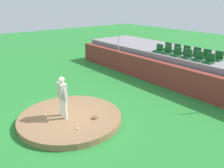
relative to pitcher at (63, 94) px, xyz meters
name	(u,v)px	position (x,y,z in m)	size (l,w,h in m)	color
ground_plane	(70,121)	(0.05, 0.24, -1.27)	(60.00, 60.00, 0.00)	#2A8433
pitchers_mound	(70,118)	(0.05, 0.24, -1.15)	(4.30, 4.30, 0.25)	#916947
pitcher	(63,94)	(0.00, 0.00, 0.00)	(0.76, 0.31, 1.76)	white
baseball	(77,129)	(1.23, -0.09, -0.99)	(0.07, 0.07, 0.07)	white
fielding_glove	(95,117)	(0.91, 0.92, -0.97)	(0.30, 0.20, 0.11)	brown
brick_barrier	(169,76)	(0.05, 6.65, -0.58)	(17.32, 0.40, 1.39)	maroon
fence_post_left	(118,43)	(-4.49, 6.65, 0.70)	(0.06, 0.06, 1.16)	silver
bleacher_platform	(193,67)	(0.05, 9.03, -0.44)	(17.26, 3.84, 1.67)	gray
stadium_chair_0	(159,50)	(-1.68, 7.63, 0.55)	(0.48, 0.44, 0.50)	#195426
stadium_chair_1	(167,51)	(-1.02, 7.66, 0.55)	(0.48, 0.44, 0.50)	#195426
stadium_chair_2	(177,53)	(-0.30, 7.64, 0.55)	(0.48, 0.44, 0.50)	#195426
stadium_chair_3	(187,55)	(0.41, 7.66, 0.55)	(0.48, 0.44, 0.50)	#195426
stadium_chair_4	(198,58)	(1.12, 7.66, 0.55)	(0.48, 0.44, 0.50)	#195426
stadium_chair_5	(209,60)	(1.80, 7.65, 0.55)	(0.48, 0.44, 0.50)	#195426
stadium_chair_6	(167,48)	(-1.71, 8.53, 0.55)	(0.48, 0.44, 0.50)	#195426
stadium_chair_7	(176,50)	(-1.00, 8.55, 0.55)	(0.48, 0.44, 0.50)	#195426
stadium_chair_8	(186,51)	(-0.28, 8.53, 0.55)	(0.48, 0.44, 0.50)	#195426
stadium_chair_9	(196,53)	(0.42, 8.55, 0.55)	(0.48, 0.44, 0.50)	#195426
stadium_chair_10	(206,55)	(1.09, 8.51, 0.55)	(0.48, 0.44, 0.50)	#195426
stadium_chair_11	(218,58)	(1.78, 8.55, 0.55)	(0.48, 0.44, 0.50)	#195426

